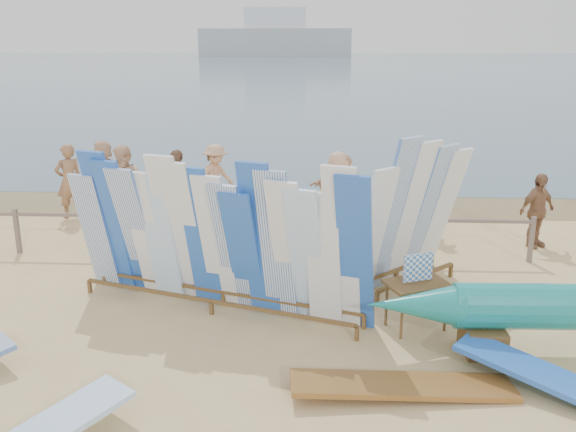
# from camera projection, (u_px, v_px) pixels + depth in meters

# --- Properties ---
(ground) EXTENTS (160.00, 160.00, 0.00)m
(ground) POSITION_uv_depth(u_px,v_px,m) (185.00, 324.00, 9.09)
(ground) COLOR #D5B57B
(ground) RESTS_ON ground
(ocean) EXTENTS (320.00, 240.00, 0.02)m
(ocean) POSITION_uv_depth(u_px,v_px,m) (313.00, 62.00, 132.00)
(ocean) COLOR #415F74
(ocean) RESTS_ON ground
(wet_sand_strip) EXTENTS (40.00, 2.60, 0.01)m
(wet_sand_strip) POSITION_uv_depth(u_px,v_px,m) (244.00, 202.00, 16.00)
(wet_sand_strip) COLOR olive
(wet_sand_strip) RESTS_ON ground
(distant_ship) EXTENTS (45.00, 8.00, 14.00)m
(distant_ship) POSITION_uv_depth(u_px,v_px,m) (275.00, 38.00, 181.09)
(distant_ship) COLOR #999EA3
(distant_ship) RESTS_ON ocean
(fence) EXTENTS (12.08, 0.08, 0.90)m
(fence) POSITION_uv_depth(u_px,v_px,m) (217.00, 226.00, 11.80)
(fence) COLOR #766459
(fence) RESTS_ON ground
(main_surfboard_rack) EXTENTS (4.87, 2.13, 2.50)m
(main_surfboard_rack) POSITION_uv_depth(u_px,v_px,m) (216.00, 242.00, 9.27)
(main_surfboard_rack) COLOR brown
(main_surfboard_rack) RESTS_ON ground
(side_surfboard_rack) EXTENTS (2.15, 2.07, 2.67)m
(side_surfboard_rack) POSITION_uv_depth(u_px,v_px,m) (410.00, 220.00, 10.14)
(side_surfboard_rack) COLOR brown
(side_surfboard_rack) RESTS_ON ground
(vendor_table) EXTENTS (1.04, 0.90, 1.16)m
(vendor_table) POSITION_uv_depth(u_px,v_px,m) (416.00, 304.00, 8.86)
(vendor_table) COLOR brown
(vendor_table) RESTS_ON ground
(flat_board_d) EXTENTS (2.49, 2.05, 0.38)m
(flat_board_d) POSITION_uv_depth(u_px,v_px,m) (567.00, 400.00, 7.15)
(flat_board_d) COLOR blue
(flat_board_d) RESTS_ON ground
(flat_board_c) EXTENTS (2.74, 0.82, 0.22)m
(flat_board_c) POSITION_uv_depth(u_px,v_px,m) (403.00, 393.00, 7.29)
(flat_board_c) COLOR #925F27
(flat_board_c) RESTS_ON ground
(beach_chair_left) EXTENTS (0.64, 0.65, 0.83)m
(beach_chair_left) POSITION_uv_depth(u_px,v_px,m) (262.00, 235.00, 12.52)
(beach_chair_left) COLOR red
(beach_chair_left) RESTS_ON ground
(beach_chair_right) EXTENTS (0.69, 0.70, 0.88)m
(beach_chair_right) POSITION_uv_depth(u_px,v_px,m) (245.00, 234.00, 12.48)
(beach_chair_right) COLOR red
(beach_chair_right) RESTS_ON ground
(stroller) EXTENTS (0.60, 0.84, 1.12)m
(stroller) POSITION_uv_depth(u_px,v_px,m) (271.00, 222.00, 12.67)
(stroller) COLOR red
(stroller) RESTS_ON ground
(beachgoer_6) EXTENTS (0.89, 0.46, 1.77)m
(beachgoer_6) POSITION_uv_depth(u_px,v_px,m) (337.00, 191.00, 13.45)
(beachgoer_6) COLOR tan
(beachgoer_6) RESTS_ON ground
(beachgoer_11) EXTENTS (0.99, 1.64, 1.68)m
(beachgoer_11) POSITION_uv_depth(u_px,v_px,m) (104.00, 173.00, 15.51)
(beachgoer_11) COLOR beige
(beachgoer_11) RESTS_ON ground
(beachgoer_4) EXTENTS (1.16, 0.88, 1.81)m
(beachgoer_4) POSITION_uv_depth(u_px,v_px,m) (178.00, 191.00, 13.41)
(beachgoer_4) COLOR #8C6042
(beachgoer_4) RESTS_ON ground
(beachgoer_7) EXTENTS (0.70, 0.46, 1.80)m
(beachgoer_7) POSITION_uv_depth(u_px,v_px,m) (423.00, 194.00, 13.14)
(beachgoer_7) COLOR #8C6042
(beachgoer_7) RESTS_ON ground
(beachgoer_10) EXTENTS (0.97, 0.78, 1.53)m
(beachgoer_10) POSITION_uv_depth(u_px,v_px,m) (537.00, 211.00, 12.35)
(beachgoer_10) COLOR #8C6042
(beachgoer_10) RESTS_ON ground
(beachgoer_1) EXTENTS (0.72, 0.70, 1.77)m
(beachgoer_1) POSITION_uv_depth(u_px,v_px,m) (69.00, 181.00, 14.43)
(beachgoer_1) COLOR #8C6042
(beachgoer_1) RESTS_ON ground
(beachgoer_5) EXTENTS (1.58, 1.00, 1.62)m
(beachgoer_5) POSITION_uv_depth(u_px,v_px,m) (342.00, 188.00, 14.02)
(beachgoer_5) COLOR beige
(beachgoer_5) RESTS_ON ground
(beachgoer_3) EXTENTS (1.02, 1.12, 1.67)m
(beachgoer_3) POSITION_uv_depth(u_px,v_px,m) (216.00, 178.00, 15.01)
(beachgoer_3) COLOR tan
(beachgoer_3) RESTS_ON ground
(beachgoer_2) EXTENTS (0.97, 0.63, 1.85)m
(beachgoer_2) POSITION_uv_depth(u_px,v_px,m) (126.00, 186.00, 13.73)
(beachgoer_2) COLOR beige
(beachgoer_2) RESTS_ON ground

